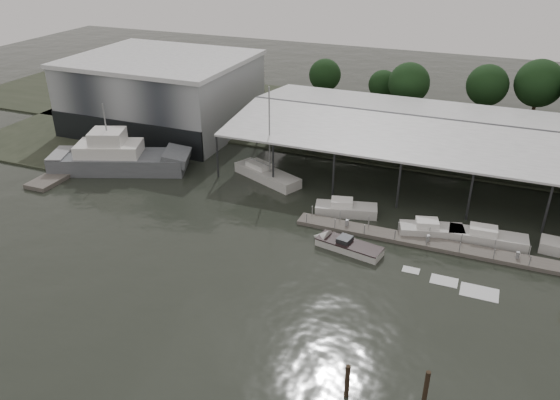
% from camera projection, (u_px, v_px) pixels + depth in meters
% --- Properties ---
extents(ground, '(200.00, 200.00, 0.00)m').
position_uv_depth(ground, '(251.00, 268.00, 48.84)').
color(ground, black).
rests_on(ground, ground).
extents(land_strip_far, '(140.00, 30.00, 0.30)m').
position_uv_depth(land_strip_far, '(366.00, 124.00, 83.51)').
color(land_strip_far, '#363C2D').
rests_on(land_strip_far, ground).
extents(land_strip_west, '(20.00, 40.00, 0.30)m').
position_uv_depth(land_strip_west, '(102.00, 116.00, 86.95)').
color(land_strip_west, '#363C2D').
rests_on(land_strip_west, ground).
extents(storage_warehouse, '(24.50, 20.50, 10.50)m').
position_uv_depth(storage_warehouse, '(163.00, 92.00, 80.54)').
color(storage_warehouse, '#94999D').
rests_on(storage_warehouse, ground).
extents(covered_boat_shed, '(58.24, 24.00, 6.96)m').
position_uv_depth(covered_boat_shed, '(483.00, 130.00, 63.53)').
color(covered_boat_shed, white).
rests_on(covered_boat_shed, ground).
extents(trawler_dock, '(3.00, 18.00, 0.50)m').
position_uv_depth(trawler_dock, '(85.00, 161.00, 70.32)').
color(trawler_dock, '#5F5C54').
rests_on(trawler_dock, ground).
extents(floating_dock, '(28.00, 2.00, 1.40)m').
position_uv_depth(floating_dock, '(438.00, 245.00, 52.01)').
color(floating_dock, '#5F5C54').
rests_on(floating_dock, ground).
extents(grey_trawler, '(17.64, 10.62, 8.84)m').
position_uv_depth(grey_trawler, '(119.00, 158.00, 67.60)').
color(grey_trawler, slate).
rests_on(grey_trawler, ground).
extents(white_sailboat, '(9.44, 6.19, 11.70)m').
position_uv_depth(white_sailboat, '(266.00, 174.00, 65.52)').
color(white_sailboat, silver).
rests_on(white_sailboat, ground).
extents(speedboat_underway, '(17.87, 5.31, 2.00)m').
position_uv_depth(speedboat_underway, '(344.00, 245.00, 51.65)').
color(speedboat_underway, silver).
rests_on(speedboat_underway, ground).
extents(moored_cruiser_0, '(6.80, 3.65, 1.70)m').
position_uv_depth(moored_cruiser_0, '(346.00, 209.00, 57.69)').
color(moored_cruiser_0, silver).
rests_on(moored_cruiser_0, ground).
extents(moored_cruiser_1, '(6.49, 3.71, 1.70)m').
position_uv_depth(moored_cruiser_1, '(431.00, 230.00, 53.71)').
color(moored_cruiser_1, silver).
rests_on(moored_cruiser_1, ground).
extents(moored_cruiser_2, '(7.37, 2.60, 1.70)m').
position_uv_depth(moored_cruiser_2, '(487.00, 237.00, 52.47)').
color(moored_cruiser_2, silver).
rests_on(moored_cruiser_2, ground).
extents(horizon_tree_line, '(70.82, 10.67, 10.66)m').
position_uv_depth(horizon_tree_line, '(537.00, 92.00, 77.88)').
color(horizon_tree_line, black).
rests_on(horizon_tree_line, ground).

